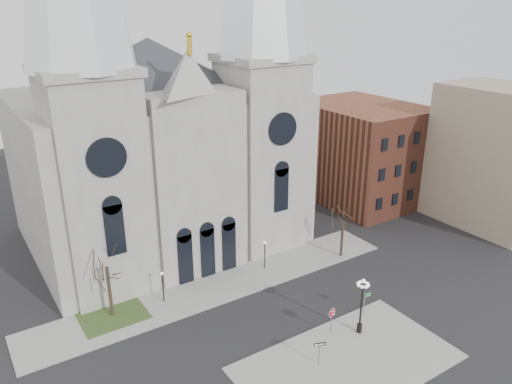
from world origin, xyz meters
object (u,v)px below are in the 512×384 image
stop_sign (332,315)px  street_name_sign (365,302)px  globe_lamp (362,299)px  one_way_sign (319,349)px

stop_sign → street_name_sign: (4.42, 0.36, -0.42)m
stop_sign → globe_lamp: (2.19, -1.31, 1.59)m
stop_sign → street_name_sign: size_ratio=1.07×
globe_lamp → street_name_sign: globe_lamp is taller
stop_sign → one_way_sign: bearing=-133.1°
one_way_sign → street_name_sign: 8.48m
globe_lamp → stop_sign: bearing=149.2°
globe_lamp → one_way_sign: 6.17m
globe_lamp → street_name_sign: bearing=36.9°
stop_sign → one_way_sign: (-3.54, -2.58, -0.32)m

